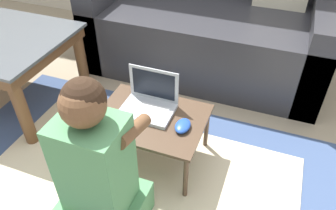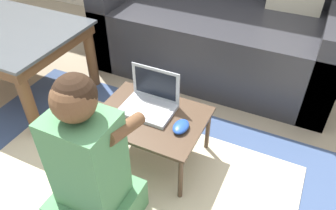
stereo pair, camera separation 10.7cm
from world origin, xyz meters
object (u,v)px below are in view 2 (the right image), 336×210
at_px(couch, 224,25).
at_px(computer_mouse, 181,127).
at_px(person_seated, 90,171).
at_px(laptop_desk, 151,120).
at_px(laptop, 150,103).

relative_size(couch, computer_mouse, 15.06).
xyz_separation_m(couch, person_seated, (-0.06, -1.56, 0.01)).
relative_size(laptop_desk, computer_mouse, 4.99).
xyz_separation_m(laptop_desk, person_seated, (-0.04, -0.44, 0.07)).
bearing_deg(laptop_desk, computer_mouse, -7.27).
bearing_deg(computer_mouse, person_seated, -116.81).
bearing_deg(person_seated, laptop_desk, 85.22).
bearing_deg(person_seated, laptop, 89.42).
bearing_deg(couch, laptop_desk, -90.92).
relative_size(couch, laptop_desk, 3.02).
relative_size(couch, laptop, 6.19).
bearing_deg(couch, laptop, -92.70).
height_order(laptop_desk, laptop, laptop).
xyz_separation_m(computer_mouse, person_seated, (-0.21, -0.42, 0.02)).
height_order(couch, laptop_desk, couch).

